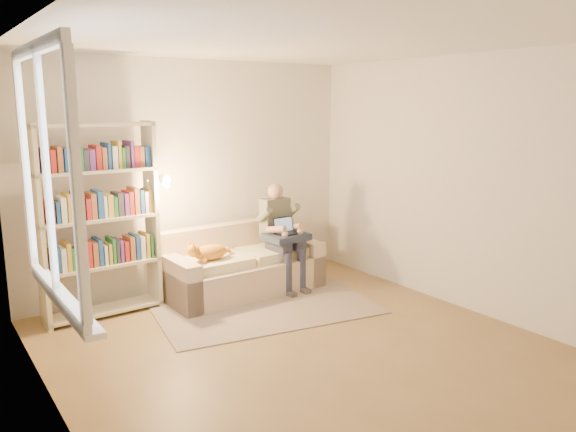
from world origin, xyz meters
TOP-DOWN VIEW (x-y plane):
  - floor at (0.00, 0.00)m, footprint 4.50×4.50m
  - ceiling at (0.00, 0.00)m, footprint 4.00×4.50m
  - wall_left at (-2.00, 0.00)m, footprint 0.02×4.50m
  - wall_right at (2.00, 0.00)m, footprint 0.02×4.50m
  - wall_back at (0.00, 2.25)m, footprint 4.00×0.02m
  - window at (-1.95, 0.20)m, footprint 0.12×1.52m
  - sofa at (0.33, 1.74)m, footprint 1.79×0.85m
  - person at (0.78, 1.61)m, footprint 0.34×0.53m
  - cat at (-0.10, 1.61)m, footprint 0.57×0.21m
  - blanket at (0.70, 1.51)m, footprint 0.47×0.39m
  - laptop at (0.70, 1.52)m, footprint 0.27×0.21m
  - bookshelf at (-1.18, 1.90)m, footprint 1.29×0.35m
  - rug at (0.27, 1.11)m, footprint 2.42×1.67m

SIDE VIEW (x-z plane):
  - floor at x=0.00m, z-range 0.00..0.00m
  - rug at x=0.27m, z-range 0.00..0.01m
  - sofa at x=0.33m, z-range -0.10..0.65m
  - cat at x=-0.10m, z-range 0.46..0.67m
  - blanket at x=0.70m, z-range 0.60..0.67m
  - person at x=0.78m, z-range 0.08..1.30m
  - laptop at x=0.70m, z-range 0.60..0.83m
  - bookshelf at x=-1.18m, z-range 0.10..2.04m
  - wall_left at x=-2.00m, z-range 0.00..2.60m
  - wall_right at x=2.00m, z-range 0.00..2.60m
  - wall_back at x=0.00m, z-range 0.00..2.60m
  - window at x=-1.95m, z-range 0.53..2.22m
  - ceiling at x=0.00m, z-range 2.59..2.61m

